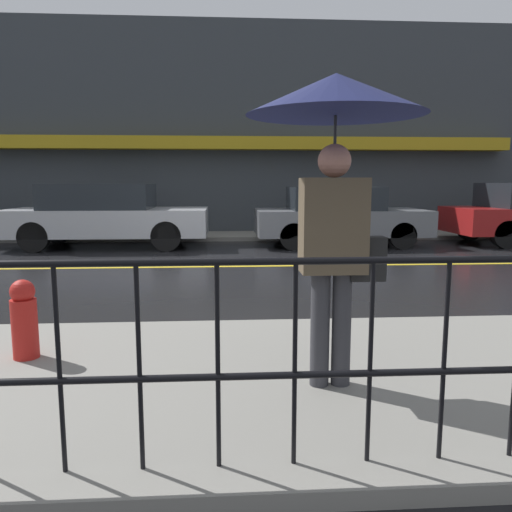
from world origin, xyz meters
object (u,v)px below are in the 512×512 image
pedestrian (336,133)px  car_grey (338,216)px  car_silver (106,215)px  fire_hydrant (24,319)px

pedestrian → car_grey: 8.90m
pedestrian → car_silver: 9.33m
car_silver → pedestrian: bearing=-67.9°
car_silver → fire_hydrant: size_ratio=7.18×
car_grey → fire_hydrant: size_ratio=6.33×
car_silver → fire_hydrant: 8.00m
pedestrian → car_silver: (-3.48, 8.60, -1.06)m
pedestrian → car_silver: pedestrian is taller
fire_hydrant → car_grey: bearing=61.1°
pedestrian → fire_hydrant: 2.80m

